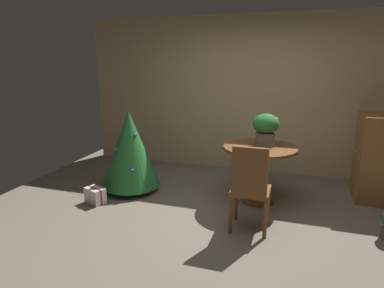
{
  "coord_description": "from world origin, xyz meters",
  "views": [
    {
      "loc": [
        0.65,
        -3.43,
        1.89
      ],
      "look_at": [
        -0.58,
        0.43,
        0.85
      ],
      "focal_mm": 31.01,
      "sensor_mm": 36.0,
      "label": 1
    }
  ],
  "objects_px": {
    "round_dining_table": "(259,165)",
    "wooden_chair_near": "(250,185)",
    "wooden_cabinet": "(377,158)",
    "holiday_tree": "(130,149)",
    "gift_box_cream": "(95,195)",
    "flower_vase": "(266,128)"
  },
  "relations": [
    {
      "from": "round_dining_table",
      "to": "wooden_chair_near",
      "type": "relative_size",
      "value": 0.96
    },
    {
      "from": "wooden_cabinet",
      "to": "wooden_chair_near",
      "type": "bearing_deg",
      "value": -136.27
    },
    {
      "from": "round_dining_table",
      "to": "holiday_tree",
      "type": "bearing_deg",
      "value": -175.11
    },
    {
      "from": "round_dining_table",
      "to": "gift_box_cream",
      "type": "relative_size",
      "value": 3.03
    },
    {
      "from": "flower_vase",
      "to": "holiday_tree",
      "type": "relative_size",
      "value": 0.36
    },
    {
      "from": "gift_box_cream",
      "to": "round_dining_table",
      "type": "bearing_deg",
      "value": 19.2
    },
    {
      "from": "flower_vase",
      "to": "wooden_cabinet",
      "type": "xyz_separation_m",
      "value": [
        1.45,
        0.51,
        -0.43
      ]
    },
    {
      "from": "gift_box_cream",
      "to": "wooden_cabinet",
      "type": "relative_size",
      "value": 0.27
    },
    {
      "from": "holiday_tree",
      "to": "wooden_chair_near",
      "type": "bearing_deg",
      "value": -21.37
    },
    {
      "from": "round_dining_table",
      "to": "wooden_cabinet",
      "type": "bearing_deg",
      "value": 20.58
    },
    {
      "from": "flower_vase",
      "to": "wooden_cabinet",
      "type": "distance_m",
      "value": 1.6
    },
    {
      "from": "flower_vase",
      "to": "gift_box_cream",
      "type": "xyz_separation_m",
      "value": [
        -2.14,
        -0.78,
        -0.91
      ]
    },
    {
      "from": "gift_box_cream",
      "to": "wooden_cabinet",
      "type": "bearing_deg",
      "value": 19.78
    },
    {
      "from": "holiday_tree",
      "to": "gift_box_cream",
      "type": "relative_size",
      "value": 3.72
    },
    {
      "from": "round_dining_table",
      "to": "wooden_cabinet",
      "type": "xyz_separation_m",
      "value": [
        1.51,
        0.57,
        0.08
      ]
    },
    {
      "from": "holiday_tree",
      "to": "gift_box_cream",
      "type": "bearing_deg",
      "value": -113.54
    },
    {
      "from": "flower_vase",
      "to": "wooden_cabinet",
      "type": "relative_size",
      "value": 0.36
    },
    {
      "from": "holiday_tree",
      "to": "gift_box_cream",
      "type": "xyz_separation_m",
      "value": [
        -0.25,
        -0.57,
        -0.53
      ]
    },
    {
      "from": "round_dining_table",
      "to": "wooden_chair_near",
      "type": "distance_m",
      "value": 0.88
    },
    {
      "from": "wooden_chair_near",
      "to": "holiday_tree",
      "type": "relative_size",
      "value": 0.85
    },
    {
      "from": "round_dining_table",
      "to": "flower_vase",
      "type": "relative_size",
      "value": 2.24
    },
    {
      "from": "round_dining_table",
      "to": "wooden_cabinet",
      "type": "height_order",
      "value": "wooden_cabinet"
    }
  ]
}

